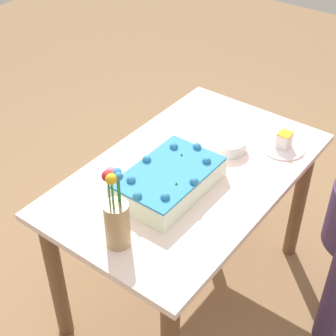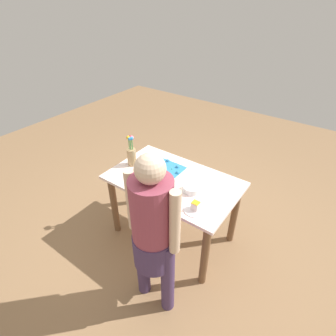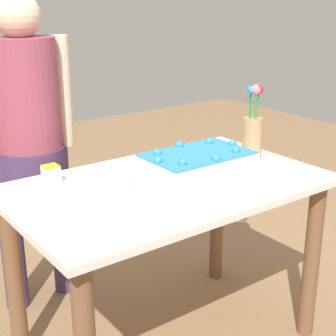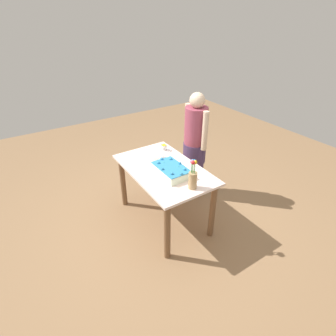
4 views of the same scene
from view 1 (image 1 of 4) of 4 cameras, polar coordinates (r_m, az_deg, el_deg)
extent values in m
plane|color=#8D6A48|center=(2.74, 2.01, -13.03)|extent=(8.00, 8.00, 0.00)
cube|color=#F3DBD3|center=(2.20, 2.44, -0.63)|extent=(1.26, 0.77, 0.03)
cylinder|color=brown|center=(2.73, 14.32, -3.56)|extent=(0.07, 0.07, 0.74)
cylinder|color=brown|center=(2.34, -12.27, -11.93)|extent=(0.07, 0.07, 0.74)
cylinder|color=brown|center=(2.94, 3.51, 1.17)|extent=(0.07, 0.07, 0.74)
cube|color=white|center=(2.07, 0.19, -1.46)|extent=(0.44, 0.28, 0.09)
cube|color=teal|center=(2.04, 0.19, -0.45)|extent=(0.43, 0.27, 0.01)
sphere|color=teal|center=(2.17, 3.32, 2.32)|extent=(0.04, 0.04, 0.04)
sphere|color=teal|center=(2.17, 0.64, 2.38)|extent=(0.04, 0.04, 0.04)
sphere|color=teal|center=(2.09, -2.38, 0.94)|extent=(0.04, 0.04, 0.04)
sphere|color=teal|center=(1.99, -4.12, -1.34)|extent=(0.04, 0.04, 0.04)
sphere|color=teal|center=(1.92, -3.34, -3.16)|extent=(0.04, 0.04, 0.04)
sphere|color=teal|center=(1.91, -0.31, -3.25)|extent=(0.04, 0.04, 0.04)
sphere|color=teal|center=(1.98, 2.91, -1.52)|extent=(0.04, 0.04, 0.04)
sphere|color=teal|center=(2.09, 4.31, 0.78)|extent=(0.04, 0.04, 0.04)
cone|color=#2D8438|center=(1.98, 0.94, -1.79)|extent=(0.02, 0.02, 0.02)
cone|color=#2D8438|center=(2.12, 1.52, 1.45)|extent=(0.02, 0.02, 0.02)
cylinder|color=white|center=(2.38, 12.62, 2.22)|extent=(0.20, 0.20, 0.01)
cube|color=white|center=(2.36, 12.75, 2.97)|extent=(0.06, 0.06, 0.07)
cube|color=gold|center=(2.34, 12.87, 3.72)|extent=(0.06, 0.06, 0.01)
cube|color=silver|center=(2.52, 3.24, 5.35)|extent=(0.08, 0.18, 0.00)
cylinder|color=tan|center=(1.82, -5.65, -6.23)|extent=(0.09, 0.09, 0.18)
cylinder|color=#2D8438|center=(1.73, -5.59, -2.18)|extent=(0.01, 0.01, 0.13)
sphere|color=#3085C6|center=(1.69, -5.72, -0.54)|extent=(0.04, 0.04, 0.04)
cylinder|color=#2D8438|center=(1.73, -6.20, -2.16)|extent=(0.01, 0.01, 0.13)
sphere|color=#DA678B|center=(1.69, -6.35, -0.52)|extent=(0.04, 0.04, 0.04)
cylinder|color=#2D8438|center=(1.72, -6.57, -2.53)|extent=(0.01, 0.01, 0.13)
sphere|color=red|center=(1.68, -6.72, -0.88)|extent=(0.04, 0.04, 0.04)
cylinder|color=#2D8438|center=(1.71, -6.18, -2.89)|extent=(0.01, 0.01, 0.13)
sphere|color=gold|center=(1.67, -6.33, -1.23)|extent=(0.04, 0.04, 0.04)
cylinder|color=#2D8438|center=(1.72, -5.38, -2.59)|extent=(0.01, 0.01, 0.13)
sphere|color=teal|center=(1.68, -5.50, -0.94)|extent=(0.03, 0.03, 0.03)
cylinder|color=silver|center=(2.32, 6.74, 2.65)|extent=(0.16, 0.16, 0.06)
camera|label=2|loc=(2.67, 60.78, 24.73)|focal=28.00mm
camera|label=3|loc=(3.64, -7.95, 27.50)|focal=55.00mm
camera|label=4|loc=(2.49, -78.66, 14.82)|focal=28.00mm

